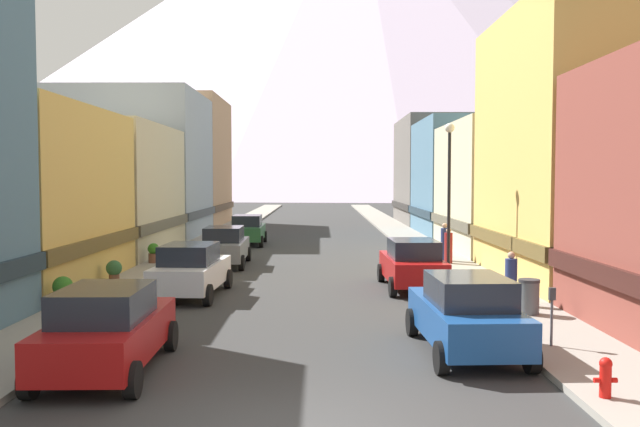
# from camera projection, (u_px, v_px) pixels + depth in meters

# --- Properties ---
(sidewalk_left) EXTENTS (2.50, 100.00, 0.15)m
(sidewalk_left) POSITION_uv_depth(u_px,v_px,m) (224.00, 235.00, 45.10)
(sidewalk_left) COLOR gray
(sidewalk_left) RESTS_ON ground
(sidewalk_right) EXTENTS (2.50, 100.00, 0.15)m
(sidewalk_right) POSITION_uv_depth(u_px,v_px,m) (406.00, 235.00, 45.05)
(sidewalk_right) COLOR gray
(sidewalk_right) RESTS_ON ground
(storefront_left_2) EXTENTS (6.88, 10.16, 6.68)m
(storefront_left_2) POSITION_uv_depth(u_px,v_px,m) (103.00, 193.00, 33.93)
(storefront_left_2) COLOR beige
(storefront_left_2) RESTS_ON ground
(storefront_left_3) EXTENTS (9.49, 9.94, 9.63)m
(storefront_left_3) POSITION_uv_depth(u_px,v_px,m) (135.00, 168.00, 44.25)
(storefront_left_3) COLOR #99A5B2
(storefront_left_3) RESTS_ON ground
(storefront_left_4) EXTENTS (9.31, 10.51, 10.50)m
(storefront_left_4) POSITION_uv_depth(u_px,v_px,m) (172.00, 165.00, 54.53)
(storefront_left_4) COLOR tan
(storefront_left_4) RESTS_ON ground
(storefront_right_1) EXTENTS (7.49, 9.98, 10.20)m
(storefront_right_1) POSITION_uv_depth(u_px,v_px,m) (604.00, 152.00, 24.82)
(storefront_right_1) COLOR #D8B259
(storefront_right_1) RESTS_ON ground
(storefront_right_2) EXTENTS (8.47, 10.04, 6.94)m
(storefront_right_2) POSITION_uv_depth(u_px,v_px,m) (529.00, 190.00, 35.37)
(storefront_right_2) COLOR beige
(storefront_right_2) RESTS_ON ground
(storefront_right_3) EXTENTS (7.73, 9.96, 7.98)m
(storefront_right_3) POSITION_uv_depth(u_px,v_px,m) (477.00, 180.00, 45.79)
(storefront_right_3) COLOR slate
(storefront_right_3) RESTS_ON ground
(storefront_right_4) EXTENTS (7.56, 11.51, 9.07)m
(storefront_right_4) POSITION_uv_depth(u_px,v_px,m) (446.00, 173.00, 56.82)
(storefront_right_4) COLOR #66605B
(storefront_right_4) RESTS_ON ground
(car_left_0) EXTENTS (2.14, 4.44, 1.78)m
(car_left_0) POSITION_uv_depth(u_px,v_px,m) (110.00, 329.00, 13.34)
(car_left_0) COLOR #9E1111
(car_left_0) RESTS_ON ground
(car_left_1) EXTENTS (2.26, 4.49, 1.78)m
(car_left_1) POSITION_uv_depth(u_px,v_px,m) (194.00, 270.00, 21.99)
(car_left_1) COLOR silver
(car_left_1) RESTS_ON ground
(car_left_2) EXTENTS (2.14, 4.44, 1.78)m
(car_left_2) POSITION_uv_depth(u_px,v_px,m) (227.00, 246.00, 29.69)
(car_left_2) COLOR slate
(car_left_2) RESTS_ON ground
(car_left_3) EXTENTS (2.13, 4.43, 1.78)m
(car_left_3) POSITION_uv_depth(u_px,v_px,m) (250.00, 230.00, 39.16)
(car_left_3) COLOR #265933
(car_left_3) RESTS_ON ground
(car_right_0) EXTENTS (2.22, 4.47, 1.78)m
(car_right_0) POSITION_uv_depth(u_px,v_px,m) (469.00, 314.00, 14.82)
(car_right_0) COLOR #19478C
(car_right_0) RESTS_ON ground
(car_right_1) EXTENTS (2.17, 4.45, 1.78)m
(car_right_1) POSITION_uv_depth(u_px,v_px,m) (415.00, 264.00, 23.46)
(car_right_1) COLOR #9E1111
(car_right_1) RESTS_ON ground
(fire_hydrant_near) EXTENTS (0.40, 0.22, 0.70)m
(fire_hydrant_near) POSITION_uv_depth(u_px,v_px,m) (608.00, 376.00, 11.38)
(fire_hydrant_near) COLOR red
(fire_hydrant_near) RESTS_ON sidewalk_right
(parking_meter_near) EXTENTS (0.14, 0.10, 1.33)m
(parking_meter_near) POSITION_uv_depth(u_px,v_px,m) (555.00, 308.00, 14.87)
(parking_meter_near) COLOR #595960
(parking_meter_near) RESTS_ON sidewalk_right
(trash_bin_right) EXTENTS (0.59, 0.59, 0.98)m
(trash_bin_right) POSITION_uv_depth(u_px,v_px,m) (532.00, 297.00, 18.40)
(trash_bin_right) COLOR #4C5156
(trash_bin_right) RESTS_ON sidewalk_right
(potted_plant_0) EXTENTS (0.59, 0.59, 0.94)m
(potted_plant_0) POSITION_uv_depth(u_px,v_px,m) (66.00, 292.00, 19.25)
(potted_plant_0) COLOR brown
(potted_plant_0) RESTS_ON sidewalk_left
(potted_plant_1) EXTENTS (0.51, 0.51, 0.88)m
(potted_plant_1) POSITION_uv_depth(u_px,v_px,m) (156.00, 252.00, 29.70)
(potted_plant_1) COLOR brown
(potted_plant_1) RESTS_ON sidewalk_left
(potted_plant_2) EXTENTS (0.57, 0.57, 0.82)m
(potted_plant_2) POSITION_uv_depth(u_px,v_px,m) (117.00, 270.00, 24.01)
(potted_plant_2) COLOR brown
(potted_plant_2) RESTS_ON sidewalk_left
(pedestrian_0) EXTENTS (0.36, 0.36, 1.60)m
(pedestrian_0) POSITION_uv_depth(u_px,v_px,m) (514.00, 280.00, 19.79)
(pedestrian_0) COLOR navy
(pedestrian_0) RESTS_ON sidewalk_right
(pedestrian_1) EXTENTS (0.36, 0.36, 1.74)m
(pedestrian_1) POSITION_uv_depth(u_px,v_px,m) (447.00, 243.00, 30.36)
(pedestrian_1) COLOR navy
(pedestrian_1) RESTS_ON sidewalk_right
(pedestrian_2) EXTENTS (0.36, 0.36, 1.58)m
(pedestrian_2) POSITION_uv_depth(u_px,v_px,m) (451.00, 247.00, 29.44)
(pedestrian_2) COLOR maroon
(pedestrian_2) RESTS_ON sidewalk_right
(streetlamp_right) EXTENTS (0.36, 0.36, 5.86)m
(streetlamp_right) POSITION_uv_depth(u_px,v_px,m) (452.00, 177.00, 24.67)
(streetlamp_right) COLOR black
(streetlamp_right) RESTS_ON sidewalk_right
(mountain_backdrop) EXTENTS (328.89, 328.89, 124.98)m
(mountain_backdrop) POSITION_uv_depth(u_px,v_px,m) (359.00, 34.00, 266.37)
(mountain_backdrop) COLOR silver
(mountain_backdrop) RESTS_ON ground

